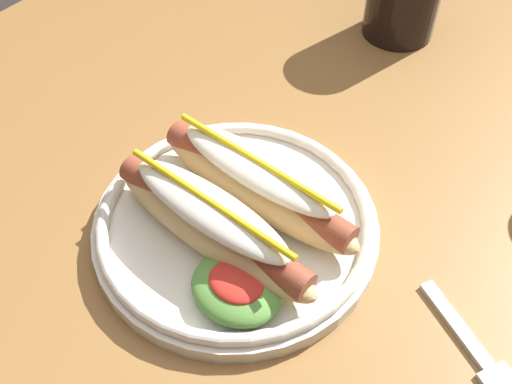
{
  "coord_description": "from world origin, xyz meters",
  "views": [
    {
      "loc": [
        0.15,
        -0.42,
        1.19
      ],
      "look_at": [
        -0.08,
        -0.13,
        0.77
      ],
      "focal_mm": 42.5,
      "sensor_mm": 36.0,
      "label": 1
    }
  ],
  "objects": [
    {
      "name": "dining_table",
      "position": [
        0.0,
        0.0,
        0.64
      ],
      "size": [
        1.11,
        1.0,
        0.74
      ],
      "color": "olive",
      "rests_on": "ground_plane"
    },
    {
      "name": "hot_dog_plate",
      "position": [
        -0.08,
        -0.16,
        0.77
      ],
      "size": [
        0.26,
        0.26,
        0.08
      ],
      "color": "silver",
      "rests_on": "dining_table"
    },
    {
      "name": "fork",
      "position": [
        0.15,
        -0.14,
        0.74
      ],
      "size": [
        0.12,
        0.07,
        0.0
      ],
      "rotation": [
        0.0,
        0.0,
        -0.48
      ],
      "color": "silver",
      "rests_on": "dining_table"
    }
  ]
}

